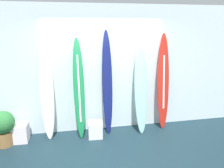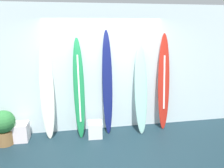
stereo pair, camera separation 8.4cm
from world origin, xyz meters
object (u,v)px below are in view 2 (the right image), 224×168
surfboard_navy (107,84)px  potted_plant (4,126)px  surfboard_emerald (79,89)px  surfboard_seafoam (141,90)px  surfboard_ivory (47,92)px  display_block_center (95,129)px  surfboard_crimson (164,83)px  display_block_left (21,132)px

surfboard_navy → potted_plant: surfboard_navy is taller
surfboard_emerald → surfboard_seafoam: (1.35, -0.03, -0.07)m
surfboard_ivory → display_block_center: (0.97, -0.21, -0.84)m
surfboard_crimson → potted_plant: bearing=-176.8°
display_block_center → surfboard_emerald: bearing=153.9°
surfboard_emerald → surfboard_seafoam: size_ratio=1.07×
surfboard_crimson → display_block_left: 3.28m
surfboard_emerald → surfboard_navy: surfboard_navy is taller
surfboard_crimson → display_block_center: (-1.61, -0.21, -0.91)m
surfboard_ivory → surfboard_navy: (1.28, -0.00, 0.10)m
display_block_center → potted_plant: potted_plant is taller
surfboard_seafoam → surfboard_crimson: 0.58m
surfboard_ivory → display_block_left: (-0.58, -0.09, -0.82)m
surfboard_seafoam → potted_plant: bearing=-177.8°
surfboard_emerald → surfboard_crimson: size_ratio=0.97×
surfboard_navy → potted_plant: bearing=-175.0°
display_block_left → potted_plant: 0.37m
display_block_left → potted_plant: (-0.29, -0.10, 0.21)m
surfboard_emerald → display_block_center: 0.94m
surfboard_emerald → surfboard_navy: 0.62m
surfboard_navy → display_block_left: surfboard_navy is taller
surfboard_ivory → display_block_center: surfboard_ivory is taller
surfboard_navy → display_block_left: 2.08m
surfboard_ivory → surfboard_seafoam: 2.02m
surfboard_seafoam → surfboard_crimson: surfboard_crimson is taller
surfboard_crimson → display_block_center: 1.86m
surfboard_ivory → surfboard_crimson: (2.58, 0.00, 0.07)m
surfboard_ivory → surfboard_seafoam: size_ratio=1.03×
surfboard_ivory → surfboard_navy: 1.28m
surfboard_ivory → surfboard_emerald: surfboard_emerald is taller
surfboard_emerald → surfboard_crimson: bearing=1.7°
display_block_center → display_block_left: bearing=175.7°
surfboard_ivory → display_block_left: 1.01m
display_block_center → surfboard_crimson: bearing=7.3°
surfboard_ivory → surfboard_emerald: (0.66, -0.05, 0.04)m
display_block_center → potted_plant: (-1.84, 0.02, 0.23)m
surfboard_crimson → display_block_left: bearing=-178.3°
surfboard_ivory → surfboard_navy: bearing=-0.1°
surfboard_navy → surfboard_ivory: bearing=179.9°
surfboard_seafoam → display_block_center: bearing=-173.2°
surfboard_emerald → potted_plant: surfboard_emerald is taller
surfboard_navy → display_block_center: bearing=-146.6°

